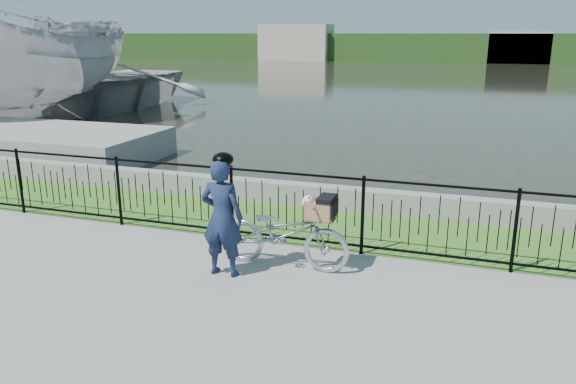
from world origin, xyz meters
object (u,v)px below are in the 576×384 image
(cyclist, at_px, (222,215))
(boat_near, at_px, (32,64))
(boat_far, at_px, (84,84))
(bicycle_rig, at_px, (284,232))

(cyclist, height_order, boat_near, boat_near)
(boat_near, relative_size, boat_far, 0.99)
(bicycle_rig, bearing_deg, boat_far, 135.78)
(bicycle_rig, bearing_deg, boat_near, 143.80)
(cyclist, relative_size, boat_near, 0.15)
(boat_near, bearing_deg, boat_far, 105.46)
(bicycle_rig, height_order, boat_far, boat_far)
(cyclist, xyz_separation_m, boat_near, (-11.04, 9.07, 1.26))
(bicycle_rig, distance_m, boat_far, 17.85)
(bicycle_rig, height_order, boat_near, boat_near)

